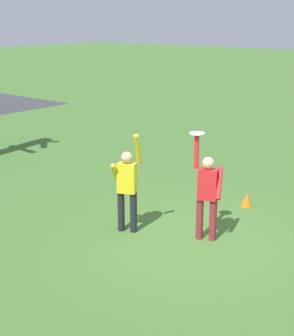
{
  "coord_description": "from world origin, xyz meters",
  "views": [
    {
      "loc": [
        -7.76,
        -5.06,
        4.14
      ],
      "look_at": [
        -0.15,
        1.1,
        1.29
      ],
      "focal_mm": 55.4,
      "sensor_mm": 36.0,
      "label": 1
    }
  ],
  "objects_px": {
    "person_defender": "(127,185)",
    "frisbee_disc": "(197,133)",
    "field_cone_orange": "(247,200)",
    "person_catcher": "(207,191)"
  },
  "relations": [
    {
      "from": "person_catcher",
      "to": "frisbee_disc",
      "type": "bearing_deg",
      "value": 0.0
    },
    {
      "from": "person_defender",
      "to": "field_cone_orange",
      "type": "bearing_deg",
      "value": 42.69
    },
    {
      "from": "person_catcher",
      "to": "frisbee_disc",
      "type": "height_order",
      "value": "frisbee_disc"
    },
    {
      "from": "field_cone_orange",
      "to": "person_defender",
      "type": "bearing_deg",
      "value": 157.02
    },
    {
      "from": "person_defender",
      "to": "frisbee_disc",
      "type": "xyz_separation_m",
      "value": [
        0.56,
        -1.24,
        1.11
      ]
    },
    {
      "from": "person_catcher",
      "to": "field_cone_orange",
      "type": "xyz_separation_m",
      "value": [
        2.12,
        0.27,
        -0.82
      ]
    },
    {
      "from": "person_catcher",
      "to": "person_defender",
      "type": "relative_size",
      "value": 1.02
    },
    {
      "from": "frisbee_disc",
      "to": "field_cone_orange",
      "type": "height_order",
      "value": "frisbee_disc"
    },
    {
      "from": "person_defender",
      "to": "frisbee_disc",
      "type": "height_order",
      "value": "frisbee_disc"
    },
    {
      "from": "person_catcher",
      "to": "person_defender",
      "type": "distance_m",
      "value": 1.59
    }
  ]
}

